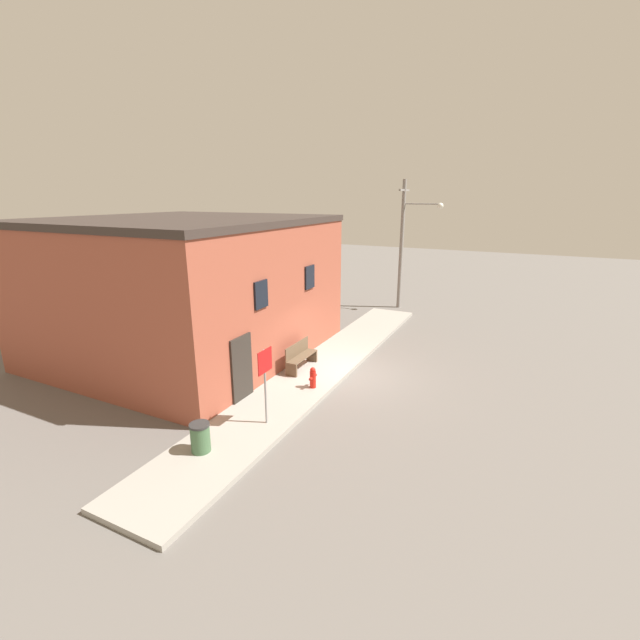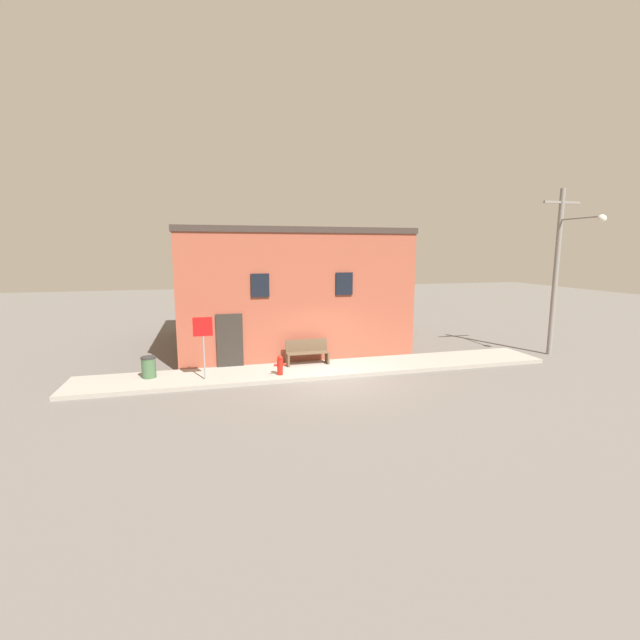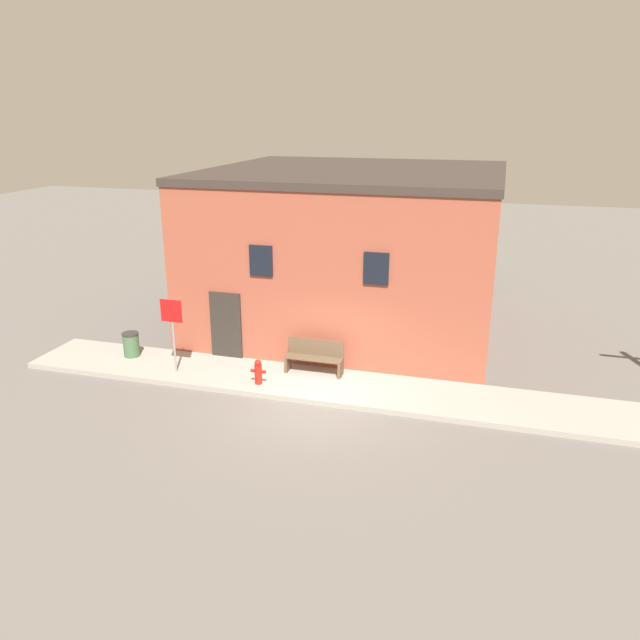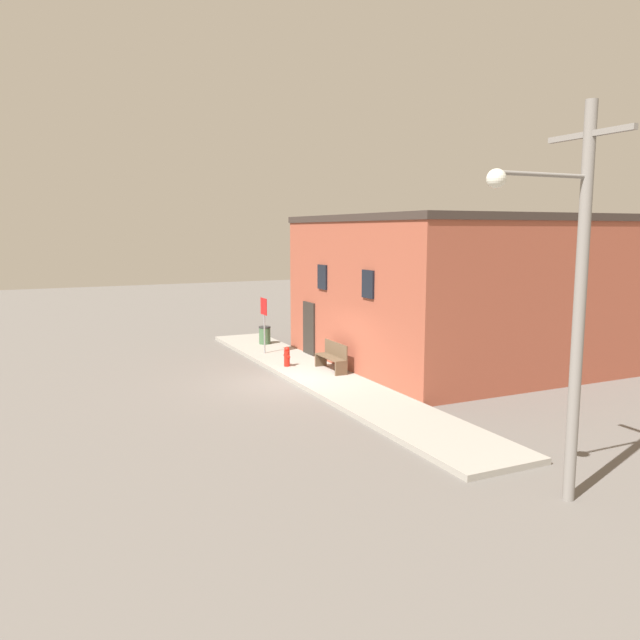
# 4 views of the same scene
# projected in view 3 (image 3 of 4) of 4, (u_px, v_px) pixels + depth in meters

# --- Properties ---
(ground_plane) EXTENTS (80.00, 80.00, 0.00)m
(ground_plane) POSITION_uv_depth(u_px,v_px,m) (314.00, 405.00, 16.43)
(ground_plane) COLOR #66605B
(sidewalk) EXTENTS (18.06, 2.24, 0.15)m
(sidewalk) POSITION_uv_depth(u_px,v_px,m) (326.00, 386.00, 17.43)
(sidewalk) COLOR #9E998E
(sidewalk) RESTS_ON ground
(brick_building) EXTENTS (9.77, 9.47, 5.50)m
(brick_building) POSITION_uv_depth(u_px,v_px,m) (355.00, 248.00, 21.98)
(brick_building) COLOR #9E4C38
(brick_building) RESTS_ON ground
(fire_hydrant) EXTENTS (0.43, 0.21, 0.72)m
(fire_hydrant) POSITION_uv_depth(u_px,v_px,m) (258.00, 372.00, 17.27)
(fire_hydrant) COLOR red
(fire_hydrant) RESTS_ON sidewalk
(stop_sign) EXTENTS (0.66, 0.06, 2.19)m
(stop_sign) POSITION_uv_depth(u_px,v_px,m) (172.00, 322.00, 17.69)
(stop_sign) COLOR gray
(stop_sign) RESTS_ON sidewalk
(bench) EXTENTS (1.67, 0.44, 0.98)m
(bench) POSITION_uv_depth(u_px,v_px,m) (315.00, 357.00, 17.97)
(bench) COLOR brown
(bench) RESTS_ON sidewalk
(trash_bin) EXTENTS (0.50, 0.50, 0.76)m
(trash_bin) POSITION_uv_depth(u_px,v_px,m) (131.00, 344.00, 19.21)
(trash_bin) COLOR #426642
(trash_bin) RESTS_ON sidewalk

